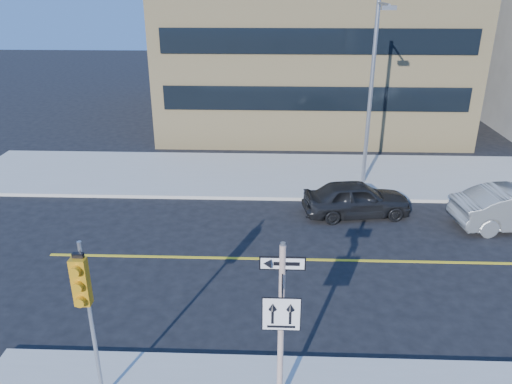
{
  "coord_description": "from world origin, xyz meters",
  "views": [
    {
      "loc": [
        -0.2,
        -10.98,
        8.85
      ],
      "look_at": [
        -0.77,
        4.0,
        2.51
      ],
      "focal_mm": 35.0,
      "sensor_mm": 36.0,
      "label": 1
    }
  ],
  "objects_px": {
    "streetlight_a": "(372,85)",
    "parked_car_a": "(356,199)",
    "traffic_signal": "(84,294)",
    "sign_pole": "(281,319)"
  },
  "relations": [
    {
      "from": "parked_car_a",
      "to": "traffic_signal",
      "type": "bearing_deg",
      "value": 136.82
    },
    {
      "from": "sign_pole",
      "to": "streetlight_a",
      "type": "height_order",
      "value": "streetlight_a"
    },
    {
      "from": "sign_pole",
      "to": "traffic_signal",
      "type": "distance_m",
      "value": 4.05
    },
    {
      "from": "sign_pole",
      "to": "parked_car_a",
      "type": "relative_size",
      "value": 0.94
    },
    {
      "from": "sign_pole",
      "to": "streetlight_a",
      "type": "relative_size",
      "value": 0.51
    },
    {
      "from": "streetlight_a",
      "to": "parked_car_a",
      "type": "bearing_deg",
      "value": -104.94
    },
    {
      "from": "sign_pole",
      "to": "traffic_signal",
      "type": "xyz_separation_m",
      "value": [
        -4.0,
        -0.15,
        0.59
      ]
    },
    {
      "from": "traffic_signal",
      "to": "parked_car_a",
      "type": "relative_size",
      "value": 0.93
    },
    {
      "from": "traffic_signal",
      "to": "streetlight_a",
      "type": "distance_m",
      "value": 15.72
    },
    {
      "from": "traffic_signal",
      "to": "parked_car_a",
      "type": "height_order",
      "value": "traffic_signal"
    }
  ]
}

